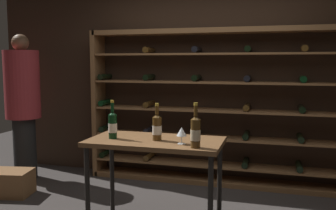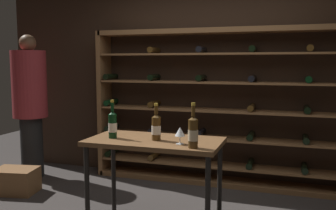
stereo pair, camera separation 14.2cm
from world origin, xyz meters
name	(u,v)px [view 1 (the left image)]	position (x,y,z in m)	size (l,w,h in m)	color
back_wall	(206,73)	(0.00, 1.78, 1.39)	(5.93, 0.10, 2.77)	#332319
wine_rack	(222,108)	(0.24, 1.57, 0.96)	(3.38, 0.32, 1.93)	brown
tasting_table	(155,150)	(-0.14, 0.05, 0.75)	(1.17, 0.61, 0.85)	brown
person_guest_blue_shirt	(23,100)	(-2.27, 1.10, 1.04)	(0.44, 0.44, 1.88)	black
wine_crate	(10,183)	(-2.05, 0.50, 0.14)	(0.48, 0.34, 0.29)	brown
wine_bottle_red_label	(196,132)	(0.26, -0.16, 0.98)	(0.08, 0.08, 0.36)	#4C3314
wine_bottle_green_slim	(157,127)	(-0.11, 0.02, 0.97)	(0.08, 0.08, 0.32)	#4C3314
wine_bottle_amber_reserve	(113,125)	(-0.51, -0.01, 0.97)	(0.08, 0.08, 0.34)	black
wine_glass_stemmed_right	(182,132)	(0.13, -0.06, 0.95)	(0.09, 0.09, 0.14)	silver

